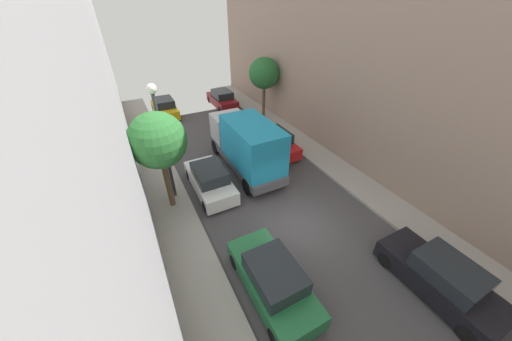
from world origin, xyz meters
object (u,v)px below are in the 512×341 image
Objects in this scene: parked_car_left_3 at (165,108)px; parked_car_left_2 at (210,180)px; parked_car_right_3 at (275,142)px; street_tree_2 at (158,141)px; parked_car_left_1 at (273,280)px; lamp_post at (161,129)px; parked_car_right_4 at (222,99)px; parked_car_right_2 at (441,278)px; street_tree_1 at (264,74)px; delivery_truck at (246,144)px.

parked_car_left_2 is at bearing -90.00° from parked_car_left_3.
street_tree_2 reaches higher than parked_car_right_3.
lamp_post reaches higher than parked_car_left_1.
parked_car_left_3 is 5.40m from parked_car_right_4.
parked_car_right_4 is (0.00, 21.47, 0.00)m from parked_car_right_2.
street_tree_2 reaches higher than street_tree_1.
parked_car_right_2 is at bearing -90.00° from parked_car_right_4.
parked_car_right_3 is at bearing 58.79° from parked_car_left_1.
street_tree_1 is at bearing -29.58° from parked_car_left_3.
parked_car_left_1 is 8.27m from delivery_truck.
parked_car_left_1 is at bearing -71.12° from street_tree_2.
parked_car_left_1 is 0.64× the size of delivery_truck.
parked_car_left_1 and parked_car_right_3 have the same top height.
parked_car_left_2 is at bearing 90.00° from parked_car_left_1.
parked_car_right_4 is 0.64× the size of delivery_truck.
delivery_truck is (-2.70, -1.17, 1.07)m from parked_car_right_3.
parked_car_left_2 is 3.06m from delivery_truck.
parked_car_right_4 is at bearing 118.81° from street_tree_1.
parked_car_left_1 is at bearing -109.23° from delivery_truck.
parked_car_left_2 is at bearing -160.11° from delivery_truck.
delivery_truck reaches higher than parked_car_right_3.
parked_car_left_1 is 1.00× the size of parked_car_left_3.
parked_car_left_3 is 13.14m from street_tree_2.
parked_car_left_3 is at bearing 80.13° from street_tree_2.
parked_car_left_2 is 3.82m from lamp_post.
parked_car_right_4 is 14.82m from street_tree_2.
parked_car_left_1 is 0.71× the size of lamp_post.
delivery_truck is 1.11× the size of lamp_post.
parked_car_right_3 is 1.00× the size of parked_car_right_4.
parked_car_right_2 is 0.71× the size of lamp_post.
parked_car_right_3 is at bearing 90.00° from parked_car_right_2.
parked_car_left_1 is 6.05m from parked_car_right_2.
parked_car_left_1 is 10.42m from parked_car_right_3.
lamp_post is at bearing 104.99° from parked_car_left_1.
street_tree_2 reaches higher than parked_car_right_2.
parked_car_right_3 is (5.40, -10.06, 0.00)m from parked_car_left_3.
parked_car_right_4 is (5.40, 18.75, 0.00)m from parked_car_left_1.
parked_car_right_2 is 1.00× the size of parked_car_right_3.
street_tree_1 is at bearing -61.19° from parked_car_right_4.
lamp_post is at bearing -172.03° from delivery_truck.
parked_car_left_2 is 13.14m from parked_car_right_4.
delivery_truck reaches higher than parked_car_left_1.
parked_car_left_1 and parked_car_left_3 have the same top height.
street_tree_1 is 12.84m from street_tree_2.
street_tree_1 reaches higher than parked_car_right_3.
street_tree_2 is at bearing 129.77° from parked_car_right_2.
lamp_post reaches higher than parked_car_right_3.
parked_car_right_3 is (5.40, 8.91, 0.00)m from parked_car_left_1.
parked_car_left_1 is at bearing -90.00° from parked_car_left_2.
parked_car_right_2 is 12.26m from street_tree_2.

